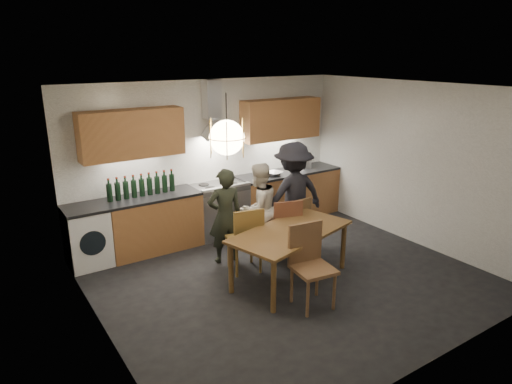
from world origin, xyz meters
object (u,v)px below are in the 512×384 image
person_right (293,195)px  wine_bottles (142,185)px  person_mid (258,208)px  mixing_bowl (274,174)px  dining_table (291,236)px  person_left (225,216)px  chair_back_left (246,236)px  chair_front (309,259)px  stock_pot (305,164)px

person_right → wine_bottles: (-2.06, 1.12, 0.23)m
person_mid → mixing_bowl: size_ratio=5.03×
dining_table → person_left: person_left is taller
person_left → chair_back_left: bearing=108.7°
chair_front → mixing_bowl: chair_front is taller
dining_table → mixing_bowl: (1.10, 1.91, 0.29)m
person_mid → person_right: bearing=162.7°
person_right → stock_pot: bearing=-132.8°
person_left → person_right: size_ratio=0.85×
chair_back_left → wine_bottles: 1.87m
stock_pot → chair_front: bearing=-128.4°
chair_back_left → chair_front: chair_front is taller
person_mid → mixing_bowl: 1.31m
person_left → wine_bottles: (-0.86, 1.06, 0.36)m
chair_back_left → person_mid: size_ratio=0.68×
dining_table → person_right: 1.23m
dining_table → chair_back_left: bearing=111.7°
person_left → person_mid: 0.60m
dining_table → person_mid: person_mid is taller
wine_bottles → dining_table: bearing=-57.7°
person_mid → wine_bottles: bearing=-44.9°
person_mid → stock_pot: person_mid is taller
person_left → person_right: 1.21m
person_mid → mixing_bowl: (0.94, 0.89, 0.22)m
chair_back_left → wine_bottles: size_ratio=0.90×
person_left → dining_table: bearing=125.5°
mixing_bowl → stock_pot: 0.83m
dining_table → chair_front: size_ratio=1.84×
person_left → person_right: person_right is taller
chair_front → stock_pot: size_ratio=4.57×
chair_front → person_right: 1.82m
person_mid → person_left: bearing=-7.7°
person_right → dining_table: bearing=54.6°
person_mid → stock_pot: bearing=-159.6°
person_left → wine_bottles: person_left is taller
dining_table → stock_pot: 2.81m
chair_front → mixing_bowl: 2.84m
chair_front → person_left: (-0.27, 1.60, 0.13)m
chair_front → wine_bottles: wine_bottles is taller
dining_table → chair_back_left: (-0.38, 0.52, -0.09)m
person_left → stock_pot: size_ratio=6.36×
dining_table → person_mid: 1.04m
dining_table → chair_back_left: 0.65m
mixing_bowl → dining_table: bearing=-119.9°
dining_table → chair_front: (-0.17, -0.60, -0.06)m
person_mid → wine_bottles: (-1.46, 1.04, 0.36)m
mixing_bowl → person_mid: bearing=-136.5°
person_mid → person_right: 0.62m
chair_front → person_left: bearing=107.3°
stock_pot → wine_bottles: size_ratio=0.21×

